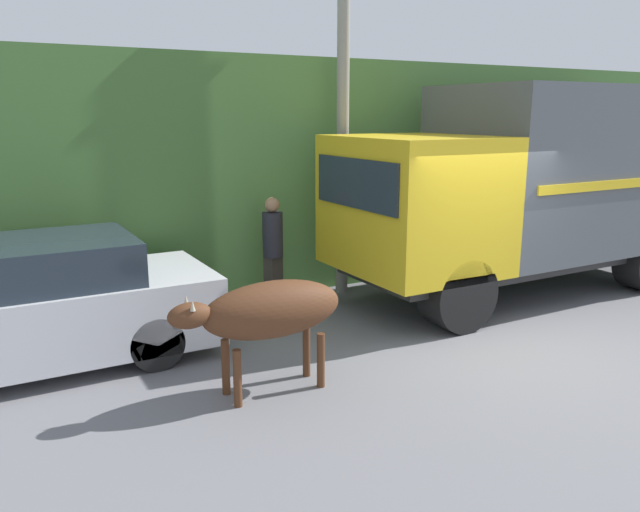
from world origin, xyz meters
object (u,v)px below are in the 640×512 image
at_px(cargo_truck, 538,182).
at_px(pedestrian_on_hill, 273,246).
at_px(utility_pole, 343,92).
at_px(brown_cow, 269,311).
at_px(parked_suv, 16,309).

relative_size(cargo_truck, pedestrian_on_hill, 3.90).
distance_m(pedestrian_on_hill, utility_pole, 2.75).
distance_m(cargo_truck, pedestrian_on_hill, 4.58).
bearing_deg(utility_pole, pedestrian_on_hill, -173.34).
bearing_deg(brown_cow, pedestrian_on_hill, 65.27).
distance_m(parked_suv, utility_pole, 5.80).
height_order(cargo_truck, utility_pole, utility_pole).
relative_size(brown_cow, utility_pole, 0.30).
bearing_deg(utility_pole, parked_suv, -169.12).
distance_m(cargo_truck, utility_pole, 3.60).
height_order(cargo_truck, brown_cow, cargo_truck).
bearing_deg(parked_suv, cargo_truck, -5.27).
height_order(cargo_truck, pedestrian_on_hill, cargo_truck).
relative_size(pedestrian_on_hill, utility_pole, 0.27).
height_order(pedestrian_on_hill, utility_pole, utility_pole).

